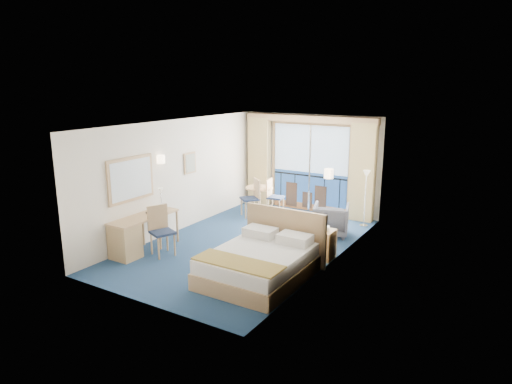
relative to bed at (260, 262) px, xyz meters
name	(u,v)px	position (x,y,z in m)	size (l,w,h in m)	color
floor	(248,244)	(-1.17, 1.41, -0.31)	(6.50, 6.50, 0.00)	navy
room_walls	(247,166)	(-1.17, 1.41, 1.47)	(4.04, 6.54, 2.72)	beige
balcony_door	(310,171)	(-1.18, 4.63, 0.83)	(2.36, 0.03, 2.52)	navy
curtain_left	(259,162)	(-2.72, 4.48, 0.96)	(0.65, 0.22, 2.55)	#D4B675
curtain_right	(363,173)	(0.38, 4.48, 0.96)	(0.65, 0.22, 2.55)	#D4B675
pelmet	(309,119)	(-1.17, 4.51, 2.27)	(3.80, 0.25, 0.18)	tan
mirror	(131,179)	(-3.14, -0.09, 1.24)	(0.05, 1.25, 0.95)	tan
wall_print	(190,163)	(-3.14, 1.86, 1.29)	(0.04, 0.42, 0.52)	tan
sconce_left	(161,159)	(-3.11, 0.81, 1.54)	(0.18, 0.18, 0.18)	#FFDEB2
sconce_right	(329,174)	(0.77, 1.26, 1.54)	(0.18, 0.18, 0.18)	#FFDEB2
bed	(260,262)	(0.00, 0.00, 0.00)	(1.77, 2.10, 1.11)	tan
nightstand	(322,244)	(0.58, 1.53, -0.01)	(0.46, 0.44, 0.61)	tan
phone	(326,228)	(0.62, 1.57, 0.33)	(0.16, 0.13, 0.07)	white
armchair	(331,220)	(0.16, 2.99, 0.06)	(0.80, 0.82, 0.75)	#3F414D
floor_lamp	(366,184)	(0.63, 4.04, 0.77)	(0.20, 0.20, 1.43)	silver
desk	(129,237)	(-2.88, -0.48, 0.11)	(0.56, 1.63, 0.77)	tan
desk_chair	(160,227)	(-2.42, -0.03, 0.27)	(0.59, 0.59, 1.04)	#1E2A46
folder	(153,213)	(-2.82, 0.18, 0.47)	(0.30, 0.22, 0.03)	black
desk_lamp	(161,194)	(-2.93, 0.56, 0.80)	(0.12, 0.12, 0.46)	silver
round_table	(259,193)	(-2.33, 3.83, 0.21)	(0.77, 0.77, 0.69)	tan
table_chair_a	(273,194)	(-1.91, 3.86, 0.23)	(0.48, 0.47, 0.96)	#1E2A46
table_chair_b	(253,195)	(-2.24, 3.35, 0.26)	(0.62, 0.62, 1.02)	#1E2A46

